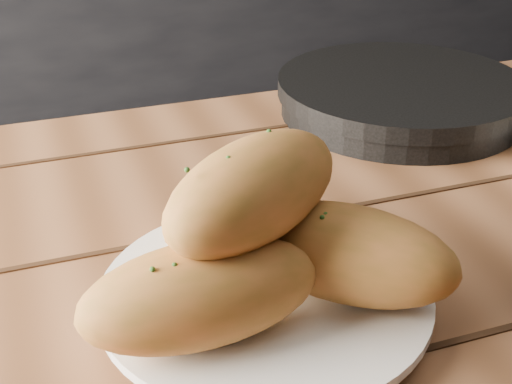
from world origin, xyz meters
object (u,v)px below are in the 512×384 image
(table, at_px, (352,365))
(skillet, at_px, (402,96))
(bread_rolls, at_px, (259,237))
(plate, at_px, (265,297))

(table, xyz_separation_m, skillet, (0.20, 0.29, 0.12))
(bread_rolls, xyz_separation_m, skillet, (0.30, 0.31, -0.04))
(bread_rolls, bearing_deg, skillet, 46.05)
(table, relative_size, bread_rolls, 5.41)
(table, relative_size, plate, 6.08)
(plate, height_order, skillet, skillet)
(plate, bearing_deg, bread_rolls, -149.04)
(bread_rolls, bearing_deg, plate, 30.96)
(table, height_order, plate, plate)
(table, relative_size, skillet, 3.65)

